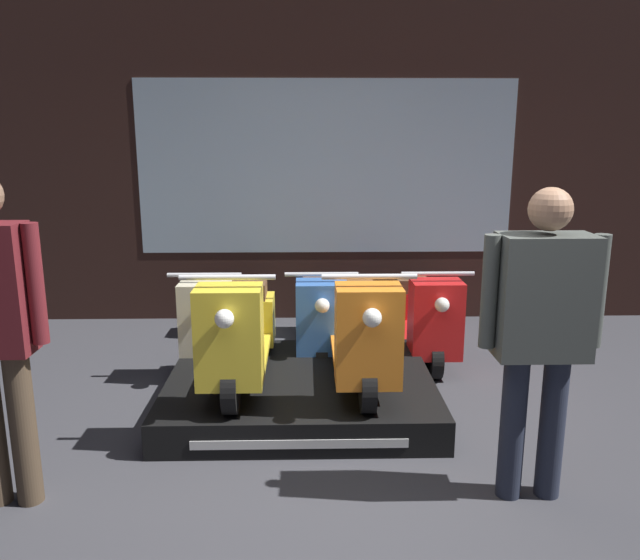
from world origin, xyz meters
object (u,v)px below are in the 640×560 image
(scooter_backrow_1, at_px, (320,317))
(scooter_backrow_0, at_px, (217,318))
(scooter_display_left, at_px, (240,331))
(scooter_backrow_2, at_px, (422,317))
(person_right_browsing, at_px, (541,320))
(scooter_display_right, at_px, (360,330))

(scooter_backrow_1, bearing_deg, scooter_backrow_0, 180.00)
(scooter_backrow_0, relative_size, scooter_backrow_1, 1.00)
(scooter_display_left, height_order, scooter_backrow_2, scooter_display_left)
(scooter_backrow_0, distance_m, scooter_backrow_2, 1.77)
(scooter_backrow_0, xyz_separation_m, person_right_browsing, (1.94, -2.20, 0.63))
(scooter_display_right, bearing_deg, scooter_backrow_1, 103.21)
(scooter_display_right, relative_size, scooter_backrow_2, 1.00)
(scooter_display_right, bearing_deg, scooter_display_left, 180.00)
(scooter_backrow_0, distance_m, person_right_browsing, 3.00)
(scooter_display_right, relative_size, scooter_backrow_1, 1.00)
(scooter_backrow_0, height_order, scooter_backrow_2, same)
(scooter_backrow_2, distance_m, person_right_browsing, 2.29)
(scooter_backrow_0, height_order, scooter_backrow_1, same)
(scooter_display_left, bearing_deg, scooter_backrow_0, 106.16)
(person_right_browsing, bearing_deg, scooter_backrow_0, 131.43)
(scooter_backrow_0, bearing_deg, scooter_backrow_2, 0.00)
(scooter_display_right, relative_size, person_right_browsing, 0.97)
(scooter_display_left, bearing_deg, person_right_browsing, -34.68)
(scooter_display_left, height_order, person_right_browsing, person_right_browsing)
(scooter_display_right, distance_m, scooter_backrow_0, 1.58)
(scooter_display_right, bearing_deg, scooter_backrow_2, 59.34)
(scooter_display_left, xyz_separation_m, scooter_backrow_1, (0.57, 1.07, -0.22))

